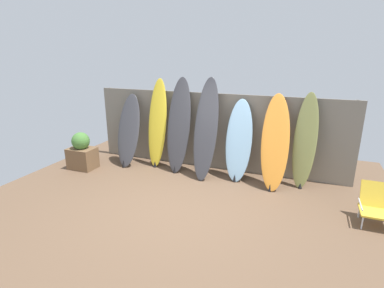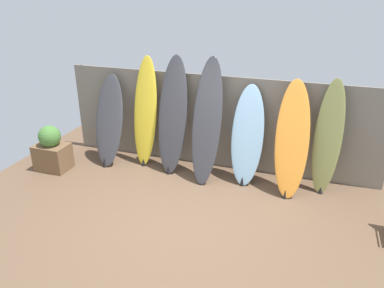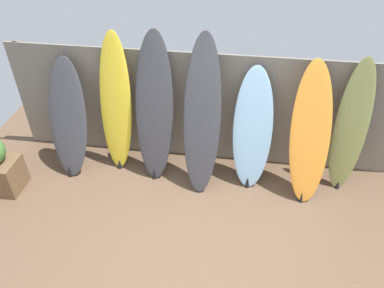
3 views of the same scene
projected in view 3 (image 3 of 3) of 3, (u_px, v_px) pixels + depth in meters
name	position (u px, v px, depth m)	size (l,w,h in m)	color
ground	(189.00, 256.00, 4.64)	(7.68, 7.68, 0.00)	brown
fence_back	(208.00, 109.00, 5.67)	(6.08, 0.11, 1.80)	gray
surfboard_charcoal_0	(68.00, 119.00, 5.54)	(0.64, 0.80, 1.72)	#38383D
surfboard_yellow_1	(116.00, 105.00, 5.49)	(0.49, 0.49, 2.11)	yellow
surfboard_charcoal_2	(154.00, 110.00, 5.34)	(0.57, 0.67, 2.16)	#38383D
surfboard_charcoal_3	(202.00, 118.00, 5.16)	(0.55, 0.82, 2.18)	#38383D
surfboard_skyblue_4	(253.00, 130.00, 5.31)	(0.60, 0.66, 1.74)	#8CB7D6
surfboard_orange_5	(310.00, 135.00, 5.08)	(0.64, 0.85, 1.90)	orange
surfboard_olive_6	(351.00, 128.00, 5.17)	(0.49, 0.48, 1.94)	olive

